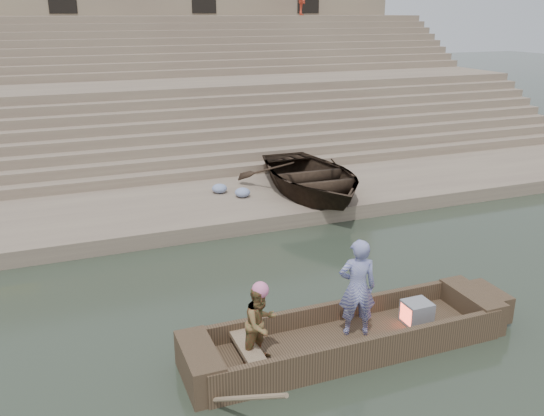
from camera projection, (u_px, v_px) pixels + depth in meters
ground at (305, 378)px, 8.89m from camera, size 120.00×120.00×0.00m
lower_landing at (186, 209)px, 15.87m from camera, size 32.00×4.00×0.40m
mid_landing at (140, 121)px, 22.08m from camera, size 32.00×3.00×2.80m
upper_landing at (115, 72)px, 27.85m from camera, size 32.00×3.00×5.20m
ghat_steps at (132, 104)px, 23.44m from camera, size 32.00×11.00×5.20m
building_wall at (101, 7)px, 30.39m from camera, size 32.00×5.07×11.20m
main_rowboat at (347, 343)px, 9.62m from camera, size 5.00×1.30×0.22m
rowboat_trim at (359, 331)px, 9.63m from camera, size 6.04×2.63×1.95m
standing_man at (357, 288)px, 9.45m from camera, size 0.72×0.58×1.72m
rowing_man at (261, 324)px, 8.77m from camera, size 0.76×0.69×1.28m
television at (416, 312)px, 9.99m from camera, size 0.46×0.42×0.40m
beached_rowboat at (311, 176)px, 16.43m from camera, size 3.64×5.00×1.01m
cloth_bundles at (44, 217)px, 14.30m from camera, size 10.22×1.98×0.26m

